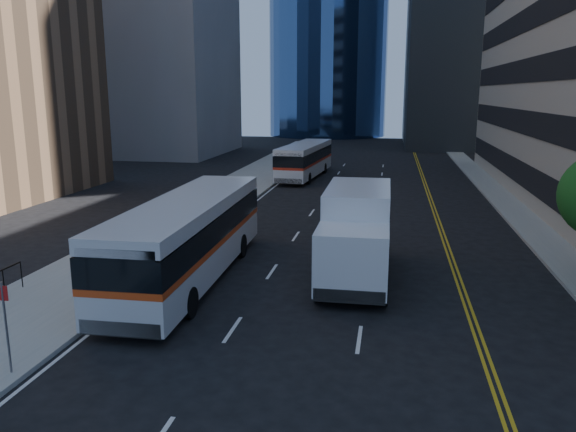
# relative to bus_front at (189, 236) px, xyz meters

# --- Properties ---
(ground) EXTENTS (160.00, 160.00, 0.00)m
(ground) POSITION_rel_bus_front_xyz_m (6.52, -6.46, -1.79)
(ground) COLOR black
(ground) RESTS_ON ground
(sidewalk_west) EXTENTS (5.00, 90.00, 0.15)m
(sidewalk_west) POSITION_rel_bus_front_xyz_m (-3.98, 18.54, -1.71)
(sidewalk_west) COLOR gray
(sidewalk_west) RESTS_ON ground
(sidewalk_east) EXTENTS (2.00, 90.00, 0.15)m
(sidewalk_east) POSITION_rel_bus_front_xyz_m (15.52, 18.54, -1.71)
(sidewalk_east) COLOR gray
(sidewalk_east) RESTS_ON ground
(midrise_west) EXTENTS (18.00, 18.00, 35.00)m
(midrise_west) POSITION_rel_bus_front_xyz_m (-21.48, 45.54, 15.71)
(midrise_west) COLOR gray
(midrise_west) RESTS_ON ground
(bus_front) EXTENTS (3.03, 12.74, 3.27)m
(bus_front) POSITION_rel_bus_front_xyz_m (0.00, 0.00, 0.00)
(bus_front) COLOR silver
(bus_front) RESTS_ON ground
(bus_rear) EXTENTS (3.44, 11.64, 2.96)m
(bus_rear) POSITION_rel_bus_front_xyz_m (0.33, 28.20, -0.17)
(bus_rear) COLOR silver
(bus_rear) RESTS_ON ground
(box_truck) EXTENTS (2.66, 7.48, 3.57)m
(box_truck) POSITION_rel_bus_front_xyz_m (6.51, 1.43, 0.10)
(box_truck) COLOR white
(box_truck) RESTS_ON ground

